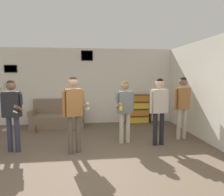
{
  "coord_description": "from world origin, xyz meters",
  "views": [
    {
      "loc": [
        0.07,
        -3.39,
        1.75
      ],
      "look_at": [
        0.68,
        1.93,
        1.14
      ],
      "focal_mm": 32.0,
      "sensor_mm": 36.0,
      "label": 1
    }
  ],
  "objects_px": {
    "couch": "(58,118)",
    "person_spectator_far_right": "(182,101)",
    "floor_lamp": "(5,97)",
    "person_player_foreground_center": "(74,106)",
    "person_watcher_holding_cup": "(125,106)",
    "person_spectator_near_bookshelf": "(159,104)",
    "bottle_on_floor": "(36,129)",
    "person_player_foreground_left": "(12,108)",
    "bookshelf": "(138,109)"
  },
  "relations": [
    {
      "from": "person_player_foreground_center",
      "to": "person_spectator_far_right",
      "type": "distance_m",
      "value": 2.95
    },
    {
      "from": "person_watcher_holding_cup",
      "to": "person_spectator_near_bookshelf",
      "type": "relative_size",
      "value": 0.95
    },
    {
      "from": "bookshelf",
      "to": "person_player_foreground_center",
      "type": "relative_size",
      "value": 0.61
    },
    {
      "from": "person_watcher_holding_cup",
      "to": "person_spectator_far_right",
      "type": "height_order",
      "value": "person_spectator_far_right"
    },
    {
      "from": "floor_lamp",
      "to": "person_spectator_near_bookshelf",
      "type": "distance_m",
      "value": 4.73
    },
    {
      "from": "person_player_foreground_left",
      "to": "person_player_foreground_center",
      "type": "relative_size",
      "value": 0.95
    },
    {
      "from": "person_player_foreground_left",
      "to": "person_spectator_far_right",
      "type": "distance_m",
      "value": 4.27
    },
    {
      "from": "bottle_on_floor",
      "to": "bookshelf",
      "type": "bearing_deg",
      "value": 14.88
    },
    {
      "from": "couch",
      "to": "person_spectator_near_bookshelf",
      "type": "xyz_separation_m",
      "value": [
        2.79,
        -2.16,
        0.73
      ]
    },
    {
      "from": "person_spectator_far_right",
      "to": "bottle_on_floor",
      "type": "height_order",
      "value": "person_spectator_far_right"
    },
    {
      "from": "person_player_foreground_center",
      "to": "person_watcher_holding_cup",
      "type": "relative_size",
      "value": 1.08
    },
    {
      "from": "floor_lamp",
      "to": "person_spectator_near_bookshelf",
      "type": "xyz_separation_m",
      "value": [
        4.35,
        -1.86,
        -0.05
      ]
    },
    {
      "from": "couch",
      "to": "bookshelf",
      "type": "relative_size",
      "value": 1.68
    },
    {
      "from": "couch",
      "to": "person_watcher_holding_cup",
      "type": "xyz_separation_m",
      "value": [
        1.98,
        -1.9,
        0.68
      ]
    },
    {
      "from": "person_player_foreground_center",
      "to": "person_spectator_near_bookshelf",
      "type": "bearing_deg",
      "value": 8.13
    },
    {
      "from": "floor_lamp",
      "to": "bottle_on_floor",
      "type": "xyz_separation_m",
      "value": [
        1.01,
        -0.41,
        -0.98
      ]
    },
    {
      "from": "person_spectator_near_bookshelf",
      "to": "person_spectator_far_right",
      "type": "xyz_separation_m",
      "value": [
        0.8,
        0.4,
        0.02
      ]
    },
    {
      "from": "floor_lamp",
      "to": "bottle_on_floor",
      "type": "height_order",
      "value": "floor_lamp"
    },
    {
      "from": "person_spectator_far_right",
      "to": "person_player_foreground_center",
      "type": "bearing_deg",
      "value": -166.3
    },
    {
      "from": "person_player_foreground_left",
      "to": "person_player_foreground_center",
      "type": "xyz_separation_m",
      "value": [
        1.39,
        -0.24,
        0.06
      ]
    },
    {
      "from": "person_player_foreground_left",
      "to": "person_spectator_near_bookshelf",
      "type": "distance_m",
      "value": 3.45
    },
    {
      "from": "bookshelf",
      "to": "bottle_on_floor",
      "type": "distance_m",
      "value": 3.55
    },
    {
      "from": "person_player_foreground_center",
      "to": "person_spectator_near_bookshelf",
      "type": "distance_m",
      "value": 2.08
    },
    {
      "from": "person_watcher_holding_cup",
      "to": "bottle_on_floor",
      "type": "xyz_separation_m",
      "value": [
        -2.53,
        1.19,
        -0.87
      ]
    },
    {
      "from": "couch",
      "to": "bottle_on_floor",
      "type": "relative_size",
      "value": 6.49
    },
    {
      "from": "person_player_foreground_left",
      "to": "person_spectator_far_right",
      "type": "relative_size",
      "value": 0.97
    },
    {
      "from": "bookshelf",
      "to": "person_watcher_holding_cup",
      "type": "height_order",
      "value": "person_watcher_holding_cup"
    },
    {
      "from": "person_player_foreground_center",
      "to": "bookshelf",
      "type": "bearing_deg",
      "value": 51.2
    },
    {
      "from": "couch",
      "to": "person_spectator_near_bookshelf",
      "type": "distance_m",
      "value": 3.6
    },
    {
      "from": "floor_lamp",
      "to": "person_spectator_near_bookshelf",
      "type": "relative_size",
      "value": 0.93
    },
    {
      "from": "couch",
      "to": "person_player_foreground_center",
      "type": "height_order",
      "value": "person_player_foreground_center"
    },
    {
      "from": "person_player_foreground_center",
      "to": "bottle_on_floor",
      "type": "relative_size",
      "value": 6.38
    },
    {
      "from": "couch",
      "to": "bottle_on_floor",
      "type": "xyz_separation_m",
      "value": [
        -0.55,
        -0.71,
        -0.19
      ]
    },
    {
      "from": "floor_lamp",
      "to": "person_player_foreground_left",
      "type": "relative_size",
      "value": 0.94
    },
    {
      "from": "person_spectator_far_right",
      "to": "person_watcher_holding_cup",
      "type": "bearing_deg",
      "value": -174.85
    },
    {
      "from": "bottle_on_floor",
      "to": "person_watcher_holding_cup",
      "type": "bearing_deg",
      "value": -25.13
    },
    {
      "from": "couch",
      "to": "person_spectator_far_right",
      "type": "distance_m",
      "value": 4.07
    },
    {
      "from": "couch",
      "to": "person_spectator_far_right",
      "type": "bearing_deg",
      "value": -26.0
    },
    {
      "from": "bookshelf",
      "to": "person_watcher_holding_cup",
      "type": "distance_m",
      "value": 2.31
    },
    {
      "from": "floor_lamp",
      "to": "person_player_foreground_center",
      "type": "height_order",
      "value": "person_player_foreground_center"
    },
    {
      "from": "person_player_foreground_left",
      "to": "bookshelf",
      "type": "bearing_deg",
      "value": 34.41
    },
    {
      "from": "couch",
      "to": "person_spectator_far_right",
      "type": "xyz_separation_m",
      "value": [
        3.59,
        -1.75,
        0.75
      ]
    },
    {
      "from": "person_player_foreground_center",
      "to": "person_spectator_far_right",
      "type": "bearing_deg",
      "value": 13.7
    },
    {
      "from": "bookshelf",
      "to": "person_spectator_far_right",
      "type": "xyz_separation_m",
      "value": [
        0.74,
        -1.95,
        0.53
      ]
    },
    {
      "from": "couch",
      "to": "person_spectator_far_right",
      "type": "relative_size",
      "value": 1.03
    },
    {
      "from": "person_player_foreground_left",
      "to": "person_watcher_holding_cup",
      "type": "distance_m",
      "value": 2.65
    },
    {
      "from": "floor_lamp",
      "to": "person_watcher_holding_cup",
      "type": "xyz_separation_m",
      "value": [
        3.54,
        -1.6,
        -0.11
      ]
    },
    {
      "from": "person_watcher_holding_cup",
      "to": "person_spectator_far_right",
      "type": "bearing_deg",
      "value": 5.15
    },
    {
      "from": "couch",
      "to": "person_watcher_holding_cup",
      "type": "height_order",
      "value": "person_watcher_holding_cup"
    },
    {
      "from": "person_player_foreground_left",
      "to": "bottle_on_floor",
      "type": "xyz_separation_m",
      "value": [
        0.11,
        1.5,
        -0.9
      ]
    }
  ]
}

